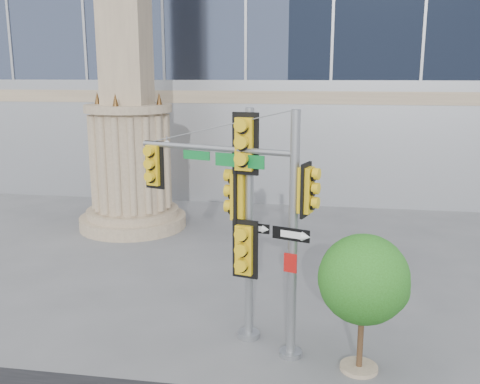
# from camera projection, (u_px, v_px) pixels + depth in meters

# --- Properties ---
(ground) EXTENTS (120.00, 120.00, 0.00)m
(ground) POSITION_uv_depth(u_px,v_px,m) (239.00, 341.00, 12.90)
(ground) COLOR #545456
(ground) RESTS_ON ground
(monument) EXTENTS (4.40, 4.40, 16.60)m
(monument) POSITION_uv_depth(u_px,v_px,m) (128.00, 94.00, 21.31)
(monument) COLOR gray
(monument) RESTS_ON ground
(main_signal_pole) EXTENTS (4.20, 1.68, 5.60)m
(main_signal_pole) POSITION_uv_depth(u_px,v_px,m) (252.00, 204.00, 11.95)
(main_signal_pole) COLOR slate
(main_signal_pole) RESTS_ON ground
(secondary_signal_pole) EXTENTS (0.97, 0.84, 5.58)m
(secondary_signal_pole) POSITION_uv_depth(u_px,v_px,m) (245.00, 209.00, 12.31)
(secondary_signal_pole) COLOR slate
(secondary_signal_pole) RESTS_ON ground
(street_tree) EXTENTS (1.97, 1.92, 3.06)m
(street_tree) POSITION_uv_depth(u_px,v_px,m) (365.00, 283.00, 11.25)
(street_tree) COLOR gray
(street_tree) RESTS_ON ground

